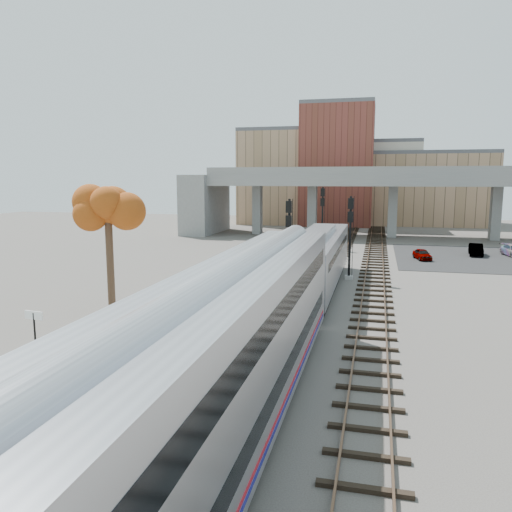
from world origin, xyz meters
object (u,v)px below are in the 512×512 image
at_px(coach, 227,359).
at_px(tree, 108,207).
at_px(locomotive, 318,258).
at_px(signal_mast_mid, 350,240).
at_px(signal_mast_far, 322,218).
at_px(car_a, 422,254).
at_px(signal_mast_near, 289,246).
at_px(car_b, 476,250).

xyz_separation_m(coach, tree, (-11.38, 13.31, 3.52)).
distance_m(locomotive, signal_mast_mid, 4.53).
relative_size(signal_mast_far, car_a, 2.27).
height_order(signal_mast_near, car_b, signal_mast_near).
bearing_deg(signal_mast_far, locomotive, -84.43).
distance_m(signal_mast_mid, signal_mast_far, 18.03).
height_order(signal_mast_far, car_a, signal_mast_far).
distance_m(signal_mast_mid, tree, 19.09).
distance_m(locomotive, car_a, 17.77).
relative_size(signal_mast_near, tree, 0.77).
height_order(signal_mast_near, signal_mast_mid, signal_mast_mid).
bearing_deg(coach, tree, 130.53).
distance_m(locomotive, coach, 22.61).
height_order(car_a, car_b, car_b).
distance_m(coach, signal_mast_near, 22.23).
xyz_separation_m(tree, car_a, (19.88, 24.81, -5.75)).
height_order(signal_mast_mid, tree, tree).
bearing_deg(signal_mast_mid, car_a, 60.64).
relative_size(coach, signal_mast_mid, 3.78).
relative_size(locomotive, coach, 0.76).
distance_m(signal_mast_far, car_b, 16.61).
relative_size(locomotive, car_a, 6.13).
bearing_deg(car_a, signal_mast_far, 137.56).
height_order(locomotive, signal_mast_far, signal_mast_far).
xyz_separation_m(signal_mast_near, signal_mast_mid, (4.10, 4.44, 0.05)).
height_order(signal_mast_near, tree, tree).
bearing_deg(signal_mast_near, car_a, 56.47).
bearing_deg(tree, locomotive, 39.25).
xyz_separation_m(locomotive, signal_mast_near, (-2.10, -0.48, 0.87)).
xyz_separation_m(coach, car_b, (14.15, 42.25, -2.15)).
height_order(signal_mast_mid, signal_mast_far, signal_mast_far).
relative_size(signal_mast_far, car_b, 1.91).
bearing_deg(locomotive, tree, -140.75).
height_order(coach, car_b, coach).
bearing_deg(tree, signal_mast_near, 43.52).
height_order(locomotive, car_a, locomotive).
xyz_separation_m(locomotive, signal_mast_far, (-2.10, 21.52, 1.22)).
height_order(coach, tree, tree).
height_order(tree, car_a, tree).
bearing_deg(car_b, signal_mast_far, 179.43).
height_order(coach, signal_mast_mid, signal_mast_mid).
relative_size(locomotive, signal_mast_far, 2.71).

